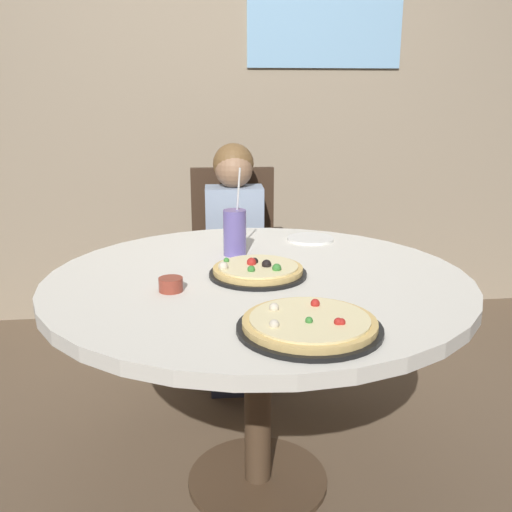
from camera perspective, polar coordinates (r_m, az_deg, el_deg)
The scene contains 10 objects.
ground_plane at distance 2.16m, azimuth 0.17°, elevation -21.22°, with size 8.00×8.00×0.00m, color brown.
wall_with_window at distance 3.42m, azimuth -3.43°, elevation 18.32°, with size 5.20×0.14×2.90m.
dining_table at distance 1.84m, azimuth 0.19°, elevation -4.53°, with size 1.32×1.32×0.75m.
chair_wooden at distance 2.82m, azimuth -2.20°, elevation -0.10°, with size 0.42×0.42×0.95m.
diner_child at distance 2.65m, azimuth -2.02°, elevation -2.14°, with size 0.27×0.42×1.08m.
pizza_veggie at distance 1.80m, azimuth 0.09°, elevation -1.49°, with size 0.30×0.30×0.05m.
pizza_cheese at distance 1.41m, azimuth 5.25°, elevation -6.71°, with size 0.35×0.35×0.05m.
soda_cup at distance 2.02m, azimuth -2.09°, elevation 2.34°, with size 0.08×0.08×0.31m.
sauce_bowl at distance 1.69m, azimuth -8.35°, elevation -2.78°, with size 0.07×0.07×0.04m, color brown.
plate_small at distance 2.25m, azimuth 5.37°, elevation 1.70°, with size 0.18×0.18×0.01m, color white.
Camera 1 is at (-0.21, -1.71, 1.31)m, focal length 40.82 mm.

